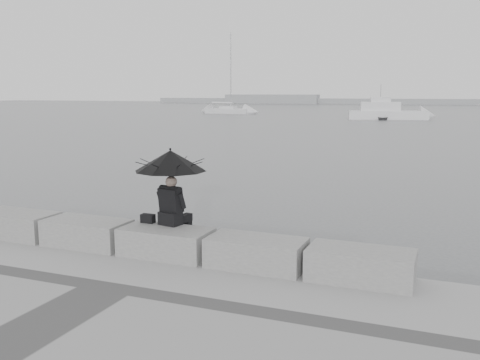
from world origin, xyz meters
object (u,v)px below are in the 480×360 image
at_px(sailboat_left, 228,110).
at_px(dinghy, 383,118).
at_px(motor_cruiser, 388,112).
at_px(seated_person, 170,168).

height_order(sailboat_left, dinghy, sailboat_left).
distance_m(motor_cruiser, dinghy, 1.64).
xyz_separation_m(motor_cruiser, dinghy, (-0.40, -1.45, -0.65)).
height_order(seated_person, dinghy, seated_person).
bearing_deg(sailboat_left, seated_person, -65.09).
height_order(seated_person, motor_cruiser, motor_cruiser).
height_order(motor_cruiser, dinghy, motor_cruiser).
xyz_separation_m(sailboat_left, dinghy, (26.13, -11.66, -0.28)).
bearing_deg(seated_person, motor_cruiser, 103.66).
relative_size(seated_person, dinghy, 0.48).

